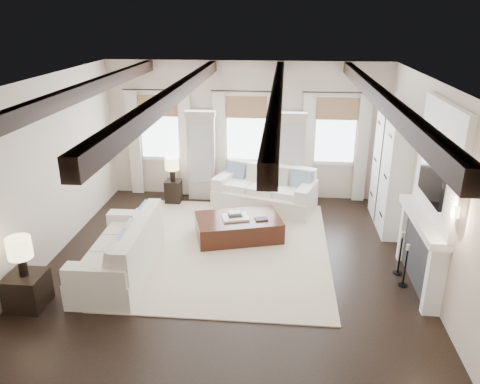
# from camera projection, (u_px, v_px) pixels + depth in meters

# --- Properties ---
(ground) EXTENTS (7.50, 7.50, 0.00)m
(ground) POSITION_uv_depth(u_px,v_px,m) (228.00, 274.00, 8.01)
(ground) COLOR black
(ground) RESTS_ON ground
(room_shell) EXTENTS (6.54, 7.54, 3.22)m
(room_shell) POSITION_uv_depth(u_px,v_px,m) (276.00, 155.00, 8.10)
(room_shell) COLOR beige
(room_shell) RESTS_ON ground
(area_rug) EXTENTS (3.81, 4.46, 0.02)m
(area_rug) POSITION_uv_depth(u_px,v_px,m) (227.00, 248.00, 8.89)
(area_rug) COLOR beige
(area_rug) RESTS_ON ground
(sofa_back) EXTENTS (2.43, 1.65, 0.96)m
(sofa_back) POSITION_uv_depth(u_px,v_px,m) (265.00, 192.00, 10.63)
(sofa_back) COLOR white
(sofa_back) RESTS_ON ground
(sofa_left) EXTENTS (1.07, 2.29, 0.97)m
(sofa_left) POSITION_uv_depth(u_px,v_px,m) (123.00, 253.00, 7.89)
(sofa_left) COLOR white
(sofa_left) RESTS_ON ground
(ottoman) EXTENTS (1.85, 1.43, 0.43)m
(ottoman) POSITION_uv_depth(u_px,v_px,m) (238.00, 228.00, 9.25)
(ottoman) COLOR black
(ottoman) RESTS_ON ground
(tray) EXTENTS (0.59, 0.50, 0.04)m
(tray) POSITION_uv_depth(u_px,v_px,m) (235.00, 217.00, 9.15)
(tray) COLOR white
(tray) RESTS_ON ottoman
(book_lower) EXTENTS (0.31, 0.26, 0.04)m
(book_lower) POSITION_uv_depth(u_px,v_px,m) (235.00, 215.00, 9.16)
(book_lower) COLOR #262628
(book_lower) RESTS_ON tray
(book_upper) EXTENTS (0.26, 0.22, 0.03)m
(book_upper) POSITION_uv_depth(u_px,v_px,m) (234.00, 213.00, 9.18)
(book_upper) COLOR beige
(book_upper) RESTS_ON book_lower
(book_loose) EXTENTS (0.28, 0.24, 0.03)m
(book_loose) POSITION_uv_depth(u_px,v_px,m) (261.00, 219.00, 9.09)
(book_loose) COLOR #262628
(book_loose) RESTS_ON ottoman
(side_table_front) EXTENTS (0.54, 0.54, 0.54)m
(side_table_front) POSITION_uv_depth(u_px,v_px,m) (27.00, 290.00, 7.07)
(side_table_front) COLOR black
(side_table_front) RESTS_ON ground
(lamp_front) EXTENTS (0.36, 0.36, 0.61)m
(lamp_front) POSITION_uv_depth(u_px,v_px,m) (20.00, 250.00, 6.82)
(lamp_front) COLOR black
(lamp_front) RESTS_ON side_table_front
(side_table_back) EXTENTS (0.36, 0.36, 0.54)m
(side_table_back) POSITION_uv_depth(u_px,v_px,m) (174.00, 191.00, 10.97)
(side_table_back) COLOR black
(side_table_back) RESTS_ON ground
(lamp_back) EXTENTS (0.32, 0.32, 0.56)m
(lamp_back) POSITION_uv_depth(u_px,v_px,m) (172.00, 165.00, 10.73)
(lamp_back) COLOR black
(lamp_back) RESTS_ON side_table_back
(candlestick_near) EXTENTS (0.15, 0.15, 0.75)m
(candlestick_near) POSITION_uv_depth(u_px,v_px,m) (405.00, 269.00, 7.58)
(candlestick_near) COLOR black
(candlestick_near) RESTS_ON ground
(candlestick_far) EXTENTS (0.16, 0.16, 0.79)m
(candlestick_far) POSITION_uv_depth(u_px,v_px,m) (400.00, 257.00, 7.93)
(candlestick_far) COLOR black
(candlestick_far) RESTS_ON ground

